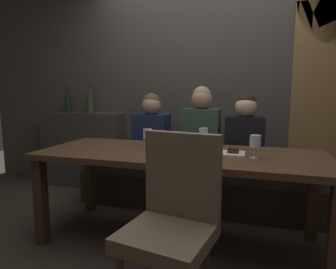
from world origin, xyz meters
name	(u,v)px	position (x,y,z in m)	size (l,w,h in m)	color
ground	(179,241)	(0.00, 0.00, 0.00)	(9.00, 9.00, 0.00)	#382D26
back_wall_tiled	(207,66)	(0.00, 1.22, 1.50)	(6.00, 0.12, 3.00)	#423D38
back_counter	(84,149)	(-1.55, 1.04, 0.47)	(1.10, 0.28, 0.95)	#38342F
dining_table	(179,163)	(0.00, 0.00, 0.65)	(2.20, 0.84, 0.74)	#412B1C
banquette_bench	(196,187)	(0.00, 0.70, 0.23)	(2.50, 0.44, 0.45)	#312A23
chair_near_side	(174,213)	(0.16, -0.72, 0.56)	(0.51, 0.51, 0.98)	#4C3321
diner_redhead	(152,130)	(-0.49, 0.72, 0.80)	(0.36, 0.24, 0.74)	#192342
diner_bearded	(201,130)	(0.05, 0.68, 0.83)	(0.36, 0.24, 0.81)	#2D473D
diner_far_end	(245,135)	(0.47, 0.68, 0.80)	(0.36, 0.24, 0.74)	black
wine_bottle_dark_red	(68,103)	(-1.74, 1.02, 1.07)	(0.08, 0.08, 0.33)	black
wine_bottle_pale_label	(90,103)	(-1.42, 1.03, 1.07)	(0.08, 0.08, 0.33)	#384728
wine_glass_center_front	(148,135)	(-0.28, 0.05, 0.85)	(0.08, 0.08, 0.16)	silver
wine_glass_end_left	(203,133)	(0.14, 0.26, 0.86)	(0.08, 0.08, 0.16)	silver
wine_glass_far_left	(255,142)	(0.56, -0.05, 0.86)	(0.08, 0.08, 0.16)	silver
dessert_plate	(232,152)	(0.40, 0.04, 0.75)	(0.19, 0.19, 0.05)	white
fork_on_table	(214,152)	(0.26, 0.06, 0.74)	(0.02, 0.17, 0.01)	silver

